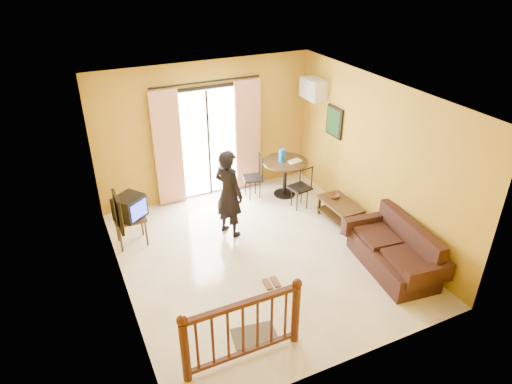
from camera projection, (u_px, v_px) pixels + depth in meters
name	position (u px, v px, depth m)	size (l,w,h in m)	color
ground	(260.00, 255.00, 7.84)	(5.00, 5.00, 0.00)	beige
room_shell	(261.00, 166.00, 7.02)	(5.00, 5.00, 5.00)	white
balcony_door	(209.00, 142.00, 9.20)	(2.25, 0.14, 2.46)	black
tv_table	(130.00, 221.00, 7.95)	(0.53, 0.44, 0.53)	black
television	(130.00, 207.00, 7.82)	(0.61, 0.60, 0.41)	black
picture_left	(118.00, 212.00, 6.11)	(0.05, 0.42, 0.52)	black
dining_table	(285.00, 168.00, 9.44)	(0.94, 0.94, 0.78)	black
water_jug	(282.00, 155.00, 9.30)	(0.14, 0.14, 0.27)	blue
serving_tray	(295.00, 161.00, 9.34)	(0.28, 0.18, 0.02)	white
dining_chairs	(275.00, 202.00, 9.45)	(1.14, 1.25, 0.95)	black
air_conditioner	(313.00, 89.00, 9.13)	(0.31, 0.60, 0.40)	white
botanical_print	(334.00, 122.00, 8.90)	(0.05, 0.50, 0.60)	black
coffee_table	(340.00, 209.00, 8.68)	(0.51, 0.91, 0.41)	black
bowl	(334.00, 196.00, 8.77)	(0.21, 0.21, 0.06)	brown
sofa	(395.00, 252.00, 7.41)	(0.98, 1.80, 0.82)	#321813
standing_person	(229.00, 193.00, 8.06)	(0.60, 0.40, 1.65)	black
stair_balustrade	(243.00, 326.00, 5.63)	(1.63, 0.13, 1.04)	#471E0F
doormat	(254.00, 335.00, 6.23)	(0.60, 0.40, 0.02)	#544C43
sandals	(272.00, 283.00, 7.18)	(0.27, 0.26, 0.03)	brown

